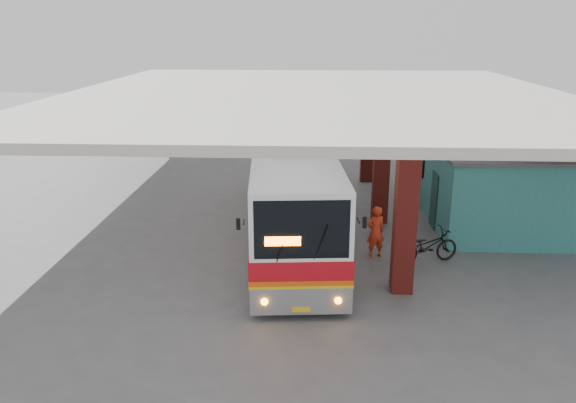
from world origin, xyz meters
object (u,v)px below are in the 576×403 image
(motorcycle, at_px, (427,246))
(red_chair, at_px, (409,197))
(coach_bus, at_px, (291,187))
(pedestrian, at_px, (376,232))

(motorcycle, bearing_deg, red_chair, -23.75)
(coach_bus, xyz_separation_m, pedestrian, (2.85, -1.83, -0.97))
(coach_bus, xyz_separation_m, red_chair, (4.86, 3.76, -1.47))
(motorcycle, distance_m, pedestrian, 1.70)
(coach_bus, bearing_deg, motorcycle, -31.57)
(coach_bus, xyz_separation_m, motorcycle, (4.47, -2.26, -1.27))
(red_chair, bearing_deg, coach_bus, -154.12)
(red_chair, bearing_deg, motorcycle, -105.57)
(coach_bus, height_order, red_chair, coach_bus)
(pedestrian, bearing_deg, motorcycle, 144.05)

